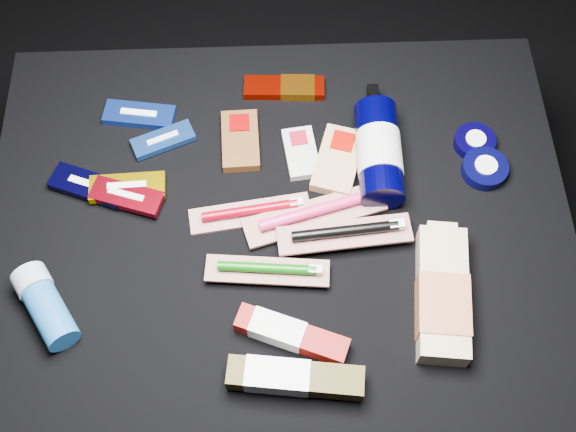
{
  "coord_description": "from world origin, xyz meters",
  "views": [
    {
      "loc": [
        -0.0,
        -0.54,
        1.47
      ],
      "look_at": [
        0.01,
        0.01,
        0.42
      ],
      "focal_mm": 45.0,
      "sensor_mm": 36.0,
      "label": 1
    }
  ],
  "objects_px": {
    "bodywash_bottle": "(442,297)",
    "lotion_bottle": "(379,152)",
    "toothpaste_carton_red": "(287,333)",
    "deodorant_stick": "(45,305)"
  },
  "relations": [
    {
      "from": "bodywash_bottle",
      "to": "lotion_bottle",
      "type": "bearing_deg",
      "value": 112.92
    },
    {
      "from": "deodorant_stick",
      "to": "bodywash_bottle",
      "type": "bearing_deg",
      "value": -32.39
    },
    {
      "from": "deodorant_stick",
      "to": "toothpaste_carton_red",
      "type": "relative_size",
      "value": 0.81
    },
    {
      "from": "lotion_bottle",
      "to": "toothpaste_carton_red",
      "type": "relative_size",
      "value": 1.35
    },
    {
      "from": "bodywash_bottle",
      "to": "toothpaste_carton_red",
      "type": "height_order",
      "value": "bodywash_bottle"
    },
    {
      "from": "lotion_bottle",
      "to": "deodorant_stick",
      "type": "xyz_separation_m",
      "value": [
        -0.54,
        -0.25,
        -0.01
      ]
    },
    {
      "from": "toothpaste_carton_red",
      "to": "deodorant_stick",
      "type": "bearing_deg",
      "value": -166.81
    },
    {
      "from": "lotion_bottle",
      "to": "toothpaste_carton_red",
      "type": "bearing_deg",
      "value": -117.51
    },
    {
      "from": "toothpaste_carton_red",
      "to": "bodywash_bottle",
      "type": "bearing_deg",
      "value": 32.79
    },
    {
      "from": "toothpaste_carton_red",
      "to": "lotion_bottle",
      "type": "bearing_deg",
      "value": 83.06
    }
  ]
}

